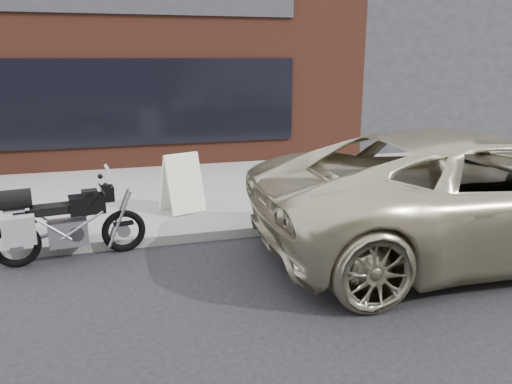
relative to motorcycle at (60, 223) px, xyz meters
name	(u,v)px	position (x,y,z in m)	size (l,w,h in m)	color
near_sidewalk	(186,188)	(2.13, 3.20, -0.48)	(44.00, 6.00, 0.15)	gray
storefront	(90,73)	(0.13, 10.19, 1.70)	(14.00, 10.07, 4.50)	#55281B
neighbour_building	(423,49)	(12.13, 10.20, 2.45)	(10.00, 10.00, 6.00)	#27272C
motorcycle	(60,223)	(0.00, 0.00, 0.00)	(2.02, 0.83, 1.28)	black
minivan	(475,193)	(5.63, -1.20, 0.32)	(2.89, 6.27, 1.74)	#B6AC8D
sandwich_sign	(182,182)	(1.84, 1.44, 0.10)	(0.78, 0.75, 1.00)	white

